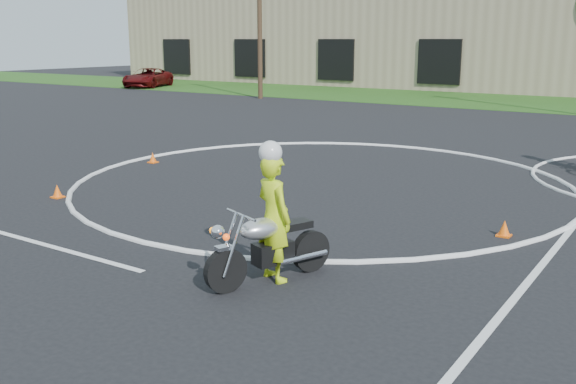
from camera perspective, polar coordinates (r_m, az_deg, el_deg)
The scene contains 8 objects.
ground at distance 13.58m, azimuth -3.51°, elevation -1.37°, with size 120.00×120.00×0.00m, color black.
grass_strip at distance 38.44m, azimuth 21.78°, elevation 7.31°, with size 120.00×10.00×0.02m, color #1E4714.
course_markings at distance 16.26m, azimuth 12.03°, elevation 0.86°, with size 19.05×19.05×0.12m.
primary_motorcycle at distance 9.31m, azimuth -1.82°, elevation -4.84°, with size 1.05×2.03×1.12m.
rider_primary_grp at distance 9.28m, azimuth -1.29°, elevation -1.95°, with size 0.80×0.67×2.07m.
pickup_grp at distance 49.63m, azimuth -12.36°, elevation 9.90°, with size 3.91×5.47×1.38m.
traffic_cones at distance 14.42m, azimuth 20.29°, elevation -0.76°, with size 20.09×9.95×0.30m.
warehouse at distance 56.73m, azimuth 6.65°, elevation 14.02°, with size 41.00×17.00×8.30m.
Camera 1 is at (7.96, -10.45, 3.45)m, focal length 40.00 mm.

